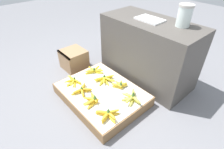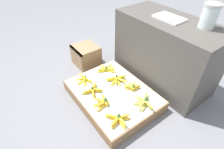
# 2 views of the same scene
# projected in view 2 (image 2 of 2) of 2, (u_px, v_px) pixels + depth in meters

# --- Properties ---
(ground_plane) EXTENTS (10.00, 10.00, 0.00)m
(ground_plane) POSITION_uv_depth(u_px,v_px,m) (113.00, 99.00, 1.90)
(ground_plane) COLOR slate
(display_platform) EXTENTS (0.92, 0.70, 0.13)m
(display_platform) POSITION_uv_depth(u_px,v_px,m) (113.00, 95.00, 1.86)
(display_platform) COLOR olive
(display_platform) RESTS_ON ground_plane
(back_vendor_table) EXTENTS (1.13, 0.53, 0.75)m
(back_vendor_table) POSITION_uv_depth(u_px,v_px,m) (164.00, 52.00, 1.95)
(back_vendor_table) COLOR #4C4742
(back_vendor_table) RESTS_ON ground_plane
(wooden_crate) EXTENTS (0.31, 0.30, 0.27)m
(wooden_crate) POSITION_uv_depth(u_px,v_px,m) (86.00, 55.00, 2.33)
(wooden_crate) COLOR #997551
(wooden_crate) RESTS_ON ground_plane
(banana_bunch_front_left) EXTENTS (0.23, 0.16, 0.08)m
(banana_bunch_front_left) POSITION_uv_depth(u_px,v_px,m) (84.00, 79.00, 1.93)
(banana_bunch_front_left) COLOR yellow
(banana_bunch_front_left) RESTS_ON display_platform
(banana_bunch_front_midleft) EXTENTS (0.20, 0.22, 0.09)m
(banana_bunch_front_midleft) POSITION_uv_depth(u_px,v_px,m) (93.00, 90.00, 1.79)
(banana_bunch_front_midleft) COLOR gold
(banana_bunch_front_midleft) RESTS_ON display_platform
(banana_bunch_front_midright) EXTENTS (0.17, 0.18, 0.11)m
(banana_bunch_front_midright) POSITION_uv_depth(u_px,v_px,m) (103.00, 102.00, 1.66)
(banana_bunch_front_midright) COLOR gold
(banana_bunch_front_midright) RESTS_ON display_platform
(banana_bunch_front_right) EXTENTS (0.23, 0.22, 0.10)m
(banana_bunch_front_right) POSITION_uv_depth(u_px,v_px,m) (118.00, 119.00, 1.51)
(banana_bunch_front_right) COLOR gold
(banana_bunch_front_right) RESTS_ON display_platform
(banana_bunch_middle_left) EXTENTS (0.21, 0.23, 0.09)m
(banana_bunch_middle_left) POSITION_uv_depth(u_px,v_px,m) (106.00, 69.00, 2.08)
(banana_bunch_middle_left) COLOR yellow
(banana_bunch_middle_left) RESTS_ON display_platform
(banana_bunch_middle_midleft) EXTENTS (0.19, 0.25, 0.09)m
(banana_bunch_middle_midleft) POSITION_uv_depth(u_px,v_px,m) (117.00, 79.00, 1.93)
(banana_bunch_middle_midleft) COLOR yellow
(banana_bunch_middle_midleft) RESTS_ON display_platform
(banana_bunch_middle_midright) EXTENTS (0.13, 0.17, 0.10)m
(banana_bunch_middle_midright) POSITION_uv_depth(u_px,v_px,m) (133.00, 87.00, 1.83)
(banana_bunch_middle_midright) COLOR gold
(banana_bunch_middle_midright) RESTS_ON display_platform
(banana_bunch_middle_right) EXTENTS (0.23, 0.23, 0.11)m
(banana_bunch_middle_right) POSITION_uv_depth(u_px,v_px,m) (144.00, 102.00, 1.67)
(banana_bunch_middle_right) COLOR gold
(banana_bunch_middle_right) RESTS_ON display_platform
(glass_jar) EXTENTS (0.14, 0.14, 0.21)m
(glass_jar) POSITION_uv_depth(u_px,v_px,m) (210.00, 16.00, 1.50)
(glass_jar) COLOR silver
(glass_jar) RESTS_ON back_vendor_table
(foam_tray_white) EXTENTS (0.29, 0.20, 0.02)m
(foam_tray_white) POSITION_uv_depth(u_px,v_px,m) (169.00, 18.00, 1.72)
(foam_tray_white) COLOR white
(foam_tray_white) RESTS_ON back_vendor_table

